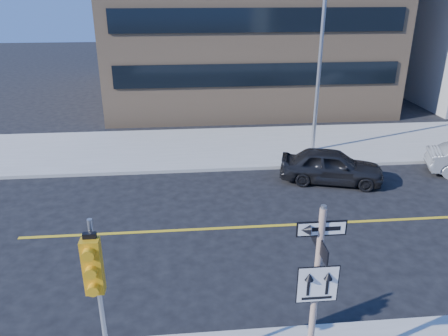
{
  "coord_description": "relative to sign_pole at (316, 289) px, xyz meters",
  "views": [
    {
      "loc": [
        -2.37,
        -9.05,
        7.74
      ],
      "look_at": [
        -1.13,
        4.0,
        2.26
      ],
      "focal_mm": 35.0,
      "sensor_mm": 36.0,
      "label": 1
    }
  ],
  "objects": [
    {
      "name": "ground",
      "position": [
        0.0,
        2.51,
        -2.44
      ],
      "size": [
        120.0,
        120.0,
        0.0
      ],
      "primitive_type": "plane",
      "color": "black",
      "rests_on": "ground"
    },
    {
      "name": "sign_pole",
      "position": [
        0.0,
        0.0,
        0.0
      ],
      "size": [
        0.92,
        0.92,
        4.06
      ],
      "color": "beige",
      "rests_on": "near_sidewalk"
    },
    {
      "name": "traffic_signal",
      "position": [
        -4.0,
        -0.15,
        0.59
      ],
      "size": [
        0.32,
        0.45,
        4.0
      ],
      "color": "gray",
      "rests_on": "near_sidewalk"
    },
    {
      "name": "parked_car_a",
      "position": [
        3.75,
        9.96,
        -1.71
      ],
      "size": [
        2.83,
        4.57,
        1.45
      ],
      "primitive_type": "imported",
      "rotation": [
        0.0,
        0.0,
        1.29
      ],
      "color": "black",
      "rests_on": "ground"
    },
    {
      "name": "streetlight_a",
      "position": [
        4.0,
        13.27,
        2.32
      ],
      "size": [
        0.55,
        2.25,
        8.0
      ],
      "color": "gray",
      "rests_on": "far_sidewalk"
    }
  ]
}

